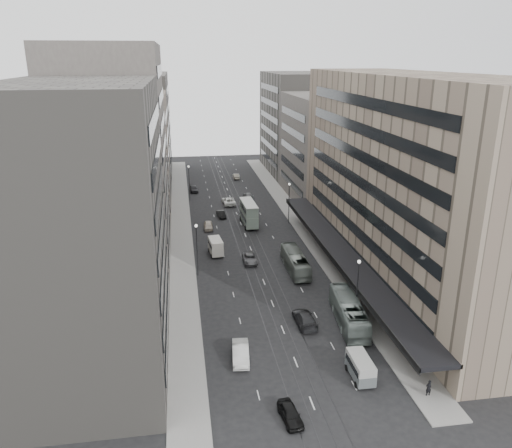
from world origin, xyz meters
TOP-DOWN VIEW (x-y plane):
  - ground at (0.00, 0.00)m, footprint 220.00×220.00m
  - sidewalk_right at (12.00, 37.50)m, footprint 4.00×125.00m
  - sidewalk_left at (-12.00, 37.50)m, footprint 4.00×125.00m
  - department_store at (21.45, 8.00)m, footprint 19.20×60.00m
  - building_right_mid at (21.50, 52.00)m, footprint 15.00×28.00m
  - building_right_far at (21.50, 82.00)m, footprint 15.00×32.00m
  - building_left_a at (-21.50, -8.00)m, footprint 15.00×28.00m
  - building_left_b at (-21.50, 19.00)m, footprint 15.00×26.00m
  - building_left_c at (-21.50, 46.00)m, footprint 15.00×28.00m
  - building_left_d at (-21.50, 79.00)m, footprint 15.00×38.00m
  - lamp_right_near at (9.70, -5.00)m, footprint 0.44×0.44m
  - lamp_right_far at (9.70, 35.00)m, footprint 0.44×0.44m
  - lamp_left_near at (-9.70, 12.00)m, footprint 0.44×0.44m
  - lamp_left_far at (-9.70, 55.00)m, footprint 0.44×0.44m
  - bus_near at (8.50, -5.79)m, footprint 4.06×12.15m
  - bus_far at (5.57, 11.38)m, footprint 2.67×11.12m
  - double_decker at (1.50, 34.90)m, footprint 2.91×8.72m
  - vw_microbus at (6.01, -16.85)m, footprint 2.13×4.56m
  - panel_van at (-6.29, 20.06)m, footprint 2.54×4.60m
  - sedan_0 at (-2.64, -22.00)m, footprint 2.12×4.24m
  - sedan_1 at (-5.98, -11.57)m, footprint 2.27×5.32m
  - sedan_2 at (-1.01, 15.77)m, footprint 2.28×4.84m
  - sedan_3 at (3.01, -5.12)m, footprint 2.40×5.72m
  - sedan_4 at (-6.71, 33.54)m, footprint 1.88×4.37m
  - sedan_5 at (-3.55, 40.74)m, footprint 1.91×4.20m
  - sedan_6 at (-0.99, 50.14)m, footprint 2.91×6.00m
  - sedan_7 at (4.13, 54.55)m, footprint 2.16×4.82m
  - sedan_8 at (-8.50, 62.65)m, footprint 2.20×4.83m
  - sedan_9 at (3.59, 74.99)m, footprint 1.60×4.43m
  - pedestrian at (11.66, -20.78)m, footprint 0.68×0.49m

SIDE VIEW (x-z plane):
  - ground at x=0.00m, z-range 0.00..0.00m
  - sidewalk_right at x=12.00m, z-range 0.00..0.15m
  - sidewalk_left at x=-12.00m, z-range 0.00..0.15m
  - sedan_2 at x=-1.01m, z-range 0.00..1.34m
  - sedan_5 at x=-3.55m, z-range 0.00..1.34m
  - sedan_7 at x=4.13m, z-range 0.00..1.37m
  - sedan_0 at x=-2.64m, z-range 0.00..1.39m
  - sedan_9 at x=3.59m, z-range 0.00..1.45m
  - sedan_4 at x=-6.71m, z-range 0.00..1.47m
  - sedan_8 at x=-8.50m, z-range 0.00..1.61m
  - sedan_6 at x=-0.99m, z-range 0.00..1.64m
  - sedan_3 at x=3.01m, z-range 0.00..1.65m
  - sedan_1 at x=-5.98m, z-range 0.00..1.70m
  - pedestrian at x=11.66m, z-range 0.15..1.88m
  - vw_microbus at x=6.01m, z-range 0.14..2.59m
  - panel_van at x=-6.29m, z-range 0.14..2.93m
  - bus_far at x=5.57m, z-range 0.00..3.09m
  - bus_near at x=8.50m, z-range 0.00..3.32m
  - double_decker at x=1.50m, z-range 0.19..4.91m
  - lamp_right_near at x=9.70m, z-range 1.04..9.36m
  - lamp_right_far at x=9.70m, z-range 1.04..9.36m
  - lamp_left_near at x=-9.70m, z-range 1.04..9.36m
  - lamp_left_far at x=-9.70m, z-range 1.04..9.36m
  - building_right_mid at x=21.50m, z-range 0.00..24.00m
  - building_left_c at x=-21.50m, z-range 0.00..25.00m
  - building_right_far at x=21.50m, z-range 0.00..28.00m
  - building_left_d at x=-21.50m, z-range 0.00..28.00m
  - department_store at x=21.45m, z-range -0.05..29.95m
  - building_left_a at x=-21.50m, z-range 0.00..30.00m
  - building_left_b at x=-21.50m, z-range 0.00..34.00m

